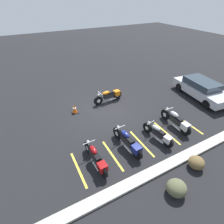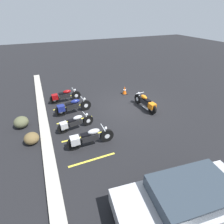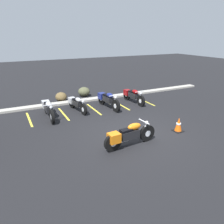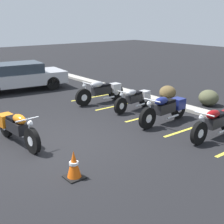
{
  "view_description": "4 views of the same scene",
  "coord_description": "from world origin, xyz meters",
  "px_view_note": "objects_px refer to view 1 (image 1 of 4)",
  "views": [
    {
      "loc": [
        4.21,
        8.82,
        6.54
      ],
      "look_at": [
        0.48,
        1.83,
        1.06
      ],
      "focal_mm": 28.0,
      "sensor_mm": 36.0,
      "label": 1
    },
    {
      "loc": [
        -9.08,
        5.09,
        5.66
      ],
      "look_at": [
        -1.46,
        1.87,
        0.77
      ],
      "focal_mm": 28.0,
      "sensor_mm": 36.0,
      "label": 2
    },
    {
      "loc": [
        -4.54,
        -7.07,
        3.99
      ],
      "look_at": [
        -0.39,
        1.18,
        0.68
      ],
      "focal_mm": 35.0,
      "sensor_mm": 36.0,
      "label": 3
    },
    {
      "loc": [
        7.16,
        -3.69,
        3.31
      ],
      "look_at": [
        -0.31,
        2.18,
        0.43
      ],
      "focal_mm": 50.0,
      "sensor_mm": 36.0,
      "label": 4
    }
  ],
  "objects_px": {
    "parked_bike_1": "(159,134)",
    "landscape_rock_0": "(177,188)",
    "motorcycle_orange_featured": "(109,96)",
    "landscape_rock_1": "(196,163)",
    "parked_bike_0": "(177,121)",
    "car_silver": "(202,89)",
    "parked_bike_2": "(128,142)",
    "traffic_cone": "(75,109)",
    "parked_bike_3": "(96,158)"
  },
  "relations": [
    {
      "from": "car_silver",
      "to": "landscape_rock_0",
      "type": "distance_m",
      "value": 8.67
    },
    {
      "from": "parked_bike_3",
      "to": "traffic_cone",
      "type": "xyz_separation_m",
      "value": [
        -0.46,
        -4.5,
        -0.16
      ]
    },
    {
      "from": "landscape_rock_1",
      "to": "car_silver",
      "type": "bearing_deg",
      "value": -141.93
    },
    {
      "from": "landscape_rock_0",
      "to": "traffic_cone",
      "type": "distance_m",
      "value": 7.4
    },
    {
      "from": "parked_bike_1",
      "to": "car_silver",
      "type": "xyz_separation_m",
      "value": [
        -5.84,
        -2.17,
        0.26
      ]
    },
    {
      "from": "motorcycle_orange_featured",
      "to": "car_silver",
      "type": "relative_size",
      "value": 0.5
    },
    {
      "from": "parked_bike_3",
      "to": "motorcycle_orange_featured",
      "type": "bearing_deg",
      "value": -35.94
    },
    {
      "from": "car_silver",
      "to": "parked_bike_3",
      "type": "bearing_deg",
      "value": -70.77
    },
    {
      "from": "parked_bike_1",
      "to": "parked_bike_2",
      "type": "bearing_deg",
      "value": 73.94
    },
    {
      "from": "parked_bike_2",
      "to": "landscape_rock_1",
      "type": "xyz_separation_m",
      "value": [
        -2.08,
        2.38,
        -0.19
      ]
    },
    {
      "from": "landscape_rock_1",
      "to": "traffic_cone",
      "type": "relative_size",
      "value": 1.12
    },
    {
      "from": "parked_bike_2",
      "to": "motorcycle_orange_featured",
      "type": "bearing_deg",
      "value": -20.8
    },
    {
      "from": "parked_bike_3",
      "to": "traffic_cone",
      "type": "distance_m",
      "value": 4.53
    },
    {
      "from": "parked_bike_1",
      "to": "traffic_cone",
      "type": "bearing_deg",
      "value": 25.56
    },
    {
      "from": "traffic_cone",
      "to": "parked_bike_2",
      "type": "bearing_deg",
      "value": 107.11
    },
    {
      "from": "parked_bike_2",
      "to": "landscape_rock_1",
      "type": "bearing_deg",
      "value": -143.49
    },
    {
      "from": "motorcycle_orange_featured",
      "to": "parked_bike_1",
      "type": "relative_size",
      "value": 1.11
    },
    {
      "from": "parked_bike_1",
      "to": "landscape_rock_1",
      "type": "bearing_deg",
      "value": 179.83
    },
    {
      "from": "parked_bike_3",
      "to": "car_silver",
      "type": "xyz_separation_m",
      "value": [
        -9.39,
        -2.11,
        0.23
      ]
    },
    {
      "from": "landscape_rock_0",
      "to": "parked_bike_3",
      "type": "bearing_deg",
      "value": -51.03
    },
    {
      "from": "motorcycle_orange_featured",
      "to": "traffic_cone",
      "type": "bearing_deg",
      "value": 0.34
    },
    {
      "from": "parked_bike_0",
      "to": "traffic_cone",
      "type": "bearing_deg",
      "value": 48.71
    },
    {
      "from": "motorcycle_orange_featured",
      "to": "landscape_rock_0",
      "type": "relative_size",
      "value": 2.82
    },
    {
      "from": "landscape_rock_1",
      "to": "traffic_cone",
      "type": "height_order",
      "value": "traffic_cone"
    },
    {
      "from": "car_silver",
      "to": "traffic_cone",
      "type": "xyz_separation_m",
      "value": [
        8.93,
        -2.39,
        -0.39
      ]
    },
    {
      "from": "parked_bike_1",
      "to": "landscape_rock_0",
      "type": "xyz_separation_m",
      "value": [
        1.37,
        2.63,
        -0.11
      ]
    },
    {
      "from": "parked_bike_1",
      "to": "car_silver",
      "type": "height_order",
      "value": "car_silver"
    },
    {
      "from": "parked_bike_0",
      "to": "car_silver",
      "type": "bearing_deg",
      "value": -65.9
    },
    {
      "from": "parked_bike_0",
      "to": "landscape_rock_1",
      "type": "relative_size",
      "value": 3.26
    },
    {
      "from": "motorcycle_orange_featured",
      "to": "traffic_cone",
      "type": "relative_size",
      "value": 3.57
    },
    {
      "from": "motorcycle_orange_featured",
      "to": "landscape_rock_1",
      "type": "bearing_deg",
      "value": 92.07
    },
    {
      "from": "motorcycle_orange_featured",
      "to": "landscape_rock_1",
      "type": "xyz_separation_m",
      "value": [
        -0.76,
        6.92,
        -0.18
      ]
    },
    {
      "from": "parked_bike_2",
      "to": "car_silver",
      "type": "height_order",
      "value": "car_silver"
    },
    {
      "from": "parked_bike_1",
      "to": "parked_bike_2",
      "type": "xyz_separation_m",
      "value": [
        1.76,
        -0.23,
        0.06
      ]
    },
    {
      "from": "motorcycle_orange_featured",
      "to": "parked_bike_0",
      "type": "xyz_separation_m",
      "value": [
        -2.03,
        4.43,
        0.01
      ]
    },
    {
      "from": "parked_bike_0",
      "to": "traffic_cone",
      "type": "height_order",
      "value": "parked_bike_0"
    },
    {
      "from": "motorcycle_orange_featured",
      "to": "landscape_rock_1",
      "type": "distance_m",
      "value": 6.96
    },
    {
      "from": "landscape_rock_1",
      "to": "motorcycle_orange_featured",
      "type": "bearing_deg",
      "value": -83.75
    },
    {
      "from": "traffic_cone",
      "to": "motorcycle_orange_featured",
      "type": "bearing_deg",
      "value": -175.47
    },
    {
      "from": "car_silver",
      "to": "landscape_rock_1",
      "type": "bearing_deg",
      "value": -45.4
    },
    {
      "from": "parked_bike_2",
      "to": "parked_bike_3",
      "type": "relative_size",
      "value": 1.06
    },
    {
      "from": "motorcycle_orange_featured",
      "to": "parked_bike_1",
      "type": "height_order",
      "value": "motorcycle_orange_featured"
    },
    {
      "from": "landscape_rock_1",
      "to": "parked_bike_1",
      "type": "bearing_deg",
      "value": -81.6
    },
    {
      "from": "parked_bike_2",
      "to": "traffic_cone",
      "type": "distance_m",
      "value": 4.54
    },
    {
      "from": "parked_bike_3",
      "to": "car_silver",
      "type": "bearing_deg",
      "value": -79.83
    },
    {
      "from": "parked_bike_2",
      "to": "landscape_rock_0",
      "type": "height_order",
      "value": "parked_bike_2"
    },
    {
      "from": "parked_bike_3",
      "to": "parked_bike_0",
      "type": "bearing_deg",
      "value": -89.38
    },
    {
      "from": "parked_bike_1",
      "to": "landscape_rock_0",
      "type": "relative_size",
      "value": 2.54
    },
    {
      "from": "car_silver",
      "to": "traffic_cone",
      "type": "relative_size",
      "value": 7.15
    },
    {
      "from": "motorcycle_orange_featured",
      "to": "landscape_rock_1",
      "type": "height_order",
      "value": "motorcycle_orange_featured"
    }
  ]
}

